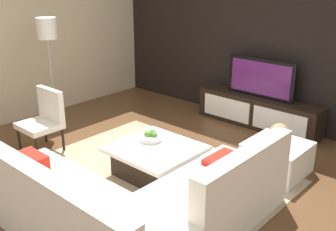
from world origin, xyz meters
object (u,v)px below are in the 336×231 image
coffee_table (156,160)px  accent_chair_near (45,116)px  floor_lamp (47,36)px  decorative_ball (279,134)px  ottoman (277,158)px  television (261,78)px  fruit_bowl (151,137)px  sectional_couch (131,205)px  media_console (258,112)px

coffee_table → accent_chair_near: size_ratio=1.16×
floor_lamp → decorative_ball: (3.49, 0.92, -0.93)m
coffee_table → ottoman: bearing=44.5°
television → decorative_ball: (0.98, -1.23, -0.28)m
accent_chair_near → coffee_table: bearing=21.3°
accent_chair_near → fruit_bowl: bearing=26.6°
fruit_bowl → decorative_ball: decorative_ball is taller
coffee_table → fruit_bowl: (-0.18, 0.10, 0.23)m
accent_chair_near → ottoman: bearing=34.6°
accent_chair_near → ottoman: accent_chair_near is taller
floor_lamp → fruit_bowl: bearing=-1.0°
television → accent_chair_near: 3.31m
accent_chair_near → sectional_couch: bearing=-6.9°
television → fruit_bowl: 2.25m
accent_chair_near → decorative_ball: 3.16m
accent_chair_near → floor_lamp: 1.36m
sectional_couch → decorative_ball: size_ratio=9.25×
media_console → sectional_couch: (0.51, -3.27, 0.04)m
media_console → fruit_bowl: fruit_bowl is taller
coffee_table → floor_lamp: floor_lamp is taller
coffee_table → ottoman: (1.08, 1.06, -0.00)m
sectional_couch → coffee_table: sectional_couch is taller
coffee_table → decorative_ball: 1.55m
sectional_couch → coffee_table: (-0.61, 0.98, -0.09)m
coffee_table → floor_lamp: size_ratio=0.58×
floor_lamp → decorative_ball: size_ratio=6.77×
accent_chair_near → decorative_ball: accent_chair_near is taller
television → fruit_bowl: television is taller
media_console → ottoman: 1.58m
fruit_bowl → coffee_table: bearing=-28.9°
media_console → coffee_table: 2.30m
media_console → accent_chair_near: size_ratio=2.37×
ottoman → television: bearing=128.5°
fruit_bowl → accent_chair_near: bearing=-158.9°
coffee_table → accent_chair_near: bearing=-164.1°
television → coffee_table: bearing=-92.5°
floor_lamp → fruit_bowl: size_ratio=6.19×
coffee_table → ottoman: ottoman is taller
fruit_bowl → ottoman: bearing=37.3°
television → sectional_couch: television is taller
television → accent_chair_near: (-1.78, -2.78, -0.32)m
sectional_couch → floor_lamp: size_ratio=1.37×
television → coffee_table: size_ratio=1.14×
media_console → fruit_bowl: size_ratio=7.37×
sectional_couch → ottoman: 2.10m
coffee_table → television: bearing=87.5°
accent_chair_near → television: bearing=62.8°
fruit_bowl → floor_lamp: bearing=179.0°
media_console → accent_chair_near: 3.31m
media_console → sectional_couch: 3.31m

